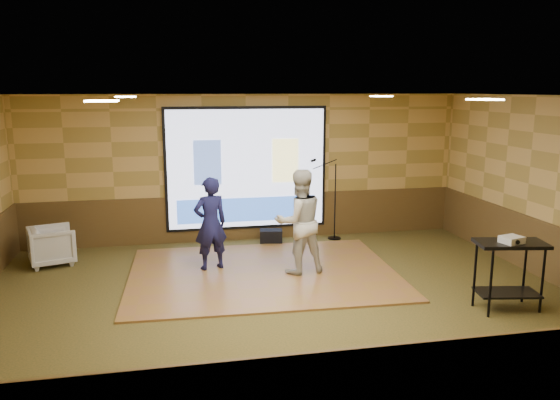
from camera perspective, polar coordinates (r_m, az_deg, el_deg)
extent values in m
plane|color=#2D3518|center=(8.27, 0.02, -10.43)|extent=(9.00, 9.00, 0.00)
cube|color=tan|center=(11.24, -3.53, 3.34)|extent=(9.00, 0.04, 3.00)
cube|color=tan|center=(4.59, 8.84, -8.92)|extent=(9.00, 0.04, 3.00)
cube|color=tan|center=(9.77, 26.86, 0.87)|extent=(0.04, 7.00, 3.00)
cube|color=silver|center=(7.68, 0.02, 10.82)|extent=(9.00, 7.00, 0.04)
cube|color=#533A1B|center=(11.41, -3.45, -1.78)|extent=(9.00, 0.04, 0.95)
cube|color=#533A1B|center=(5.05, 8.38, -19.81)|extent=(9.00, 0.04, 0.95)
cube|color=#533A1B|center=(9.97, 26.24, -4.92)|extent=(0.04, 7.00, 0.95)
cube|color=black|center=(11.19, -3.49, 3.30)|extent=(3.32, 0.03, 2.52)
cube|color=#C7D3FC|center=(11.16, -3.47, 3.28)|extent=(3.20, 0.02, 2.40)
cube|color=#3D5387|center=(11.05, -7.59, 3.90)|extent=(0.55, 0.01, 0.90)
cube|color=#DED680|center=(11.26, 0.57, 4.15)|extent=(0.55, 0.01, 0.90)
cube|color=#2F58B2|center=(11.30, -3.41, -1.00)|extent=(2.88, 0.01, 0.50)
cube|color=#FFE5BF|center=(9.35, -15.84, 10.33)|extent=(0.32, 0.32, 0.02)
cube|color=#FFE5BF|center=(10.04, 10.52, 10.62)|extent=(0.32, 0.32, 0.02)
cube|color=#FFE5BF|center=(6.06, -18.11, 9.81)|extent=(0.32, 0.32, 0.02)
cube|color=#FFE5BF|center=(7.08, 20.61, 9.81)|extent=(0.32, 0.32, 0.02)
cube|color=brown|center=(9.39, -1.76, -7.62)|extent=(4.60, 3.57, 0.03)
imported|color=#161745|center=(9.42, -7.28, -2.45)|extent=(0.67, 0.53, 1.61)
imported|color=beige|center=(9.15, 2.03, -2.26)|extent=(0.96, 0.80, 1.77)
cylinder|color=black|center=(8.07, 21.15, -8.22)|extent=(0.04, 0.04, 0.95)
cylinder|color=black|center=(8.51, 25.74, -7.57)|extent=(0.04, 0.04, 0.95)
cylinder|color=black|center=(8.39, 19.69, -7.37)|extent=(0.04, 0.04, 0.95)
cylinder|color=black|center=(8.82, 24.18, -6.80)|extent=(0.04, 0.04, 0.95)
cube|color=black|center=(8.30, 23.00, -4.21)|extent=(0.95, 0.50, 0.05)
cube|color=black|center=(8.51, 22.62, -8.92)|extent=(0.85, 0.45, 0.03)
cube|color=silver|center=(8.22, 23.05, -3.83)|extent=(0.34, 0.30, 0.10)
cylinder|color=black|center=(11.59, 5.70, -3.98)|extent=(0.28, 0.28, 0.02)
cylinder|color=black|center=(11.40, 5.77, -0.18)|extent=(0.02, 0.02, 1.59)
cylinder|color=black|center=(11.20, 4.71, 3.75)|extent=(0.50, 0.02, 0.20)
cylinder|color=black|center=(11.13, 3.51, 4.15)|extent=(0.12, 0.05, 0.08)
imported|color=gray|center=(10.61, -22.72, -4.42)|extent=(0.94, 0.93, 0.69)
cube|color=black|center=(11.16, -0.94, -3.84)|extent=(0.49, 0.37, 0.28)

